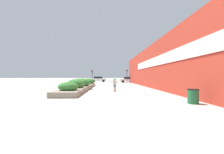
% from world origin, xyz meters
% --- Properties ---
extents(ground_plane, '(300.00, 300.00, 0.00)m').
position_xyz_m(ground_plane, '(0.00, 0.00, 0.00)').
color(ground_plane, '#ADA89E').
extents(building_wall_right, '(0.67, 39.05, 5.98)m').
position_xyz_m(building_wall_right, '(5.82, 15.90, 2.99)').
color(building_wall_right, '#B23323').
rests_on(building_wall_right, ground_plane).
extents(planter_box, '(2.32, 15.80, 1.37)m').
position_xyz_m(planter_box, '(-3.76, 13.12, 0.53)').
color(planter_box, gray).
rests_on(planter_box, ground_plane).
extents(skateboard, '(0.30, 0.59, 0.09)m').
position_xyz_m(skateboard, '(0.34, 9.41, 0.07)').
color(skateboard, maroon).
rests_on(skateboard, ground_plane).
extents(skateboarder, '(1.21, 0.34, 1.31)m').
position_xyz_m(skateboarder, '(0.34, 9.41, 0.89)').
color(skateboarder, tan).
rests_on(skateboarder, skateboard).
extents(trash_bin, '(0.64, 0.64, 0.87)m').
position_xyz_m(trash_bin, '(4.62, 2.29, 0.44)').
color(trash_bin, '#1E5B33').
rests_on(trash_bin, ground_plane).
extents(car_leftmost, '(4.47, 2.04, 1.58)m').
position_xyz_m(car_leftmost, '(-3.10, 37.23, 0.83)').
color(car_leftmost, silver).
rests_on(car_leftmost, ground_plane).
extents(car_center_left, '(3.84, 1.90, 1.50)m').
position_xyz_m(car_center_left, '(4.84, 33.71, 0.78)').
color(car_center_left, silver).
rests_on(car_center_left, ground_plane).
extents(traffic_light_left, '(0.28, 0.30, 3.08)m').
position_xyz_m(traffic_light_left, '(-4.17, 29.48, 2.12)').
color(traffic_light_left, black).
rests_on(traffic_light_left, ground_plane).
extents(traffic_light_right, '(0.28, 0.30, 3.26)m').
position_xyz_m(traffic_light_right, '(4.22, 29.80, 2.24)').
color(traffic_light_right, black).
rests_on(traffic_light_right, ground_plane).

